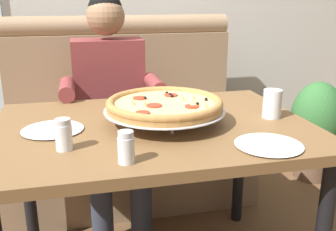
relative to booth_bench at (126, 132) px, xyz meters
The scene contains 10 objects.
booth_bench is the anchor object (origin of this frame).
dining_table 0.96m from the booth_bench, 90.00° to the right, with size 1.27×0.90×0.76m.
diner_main 0.43m from the booth_bench, 113.01° to the right, with size 0.54×0.64×1.27m.
pizza 1.02m from the booth_bench, 87.13° to the right, with size 0.49×0.49×0.11m.
shaker_pepper_flakes 1.34m from the booth_bench, 97.01° to the right, with size 0.05×0.05×0.10m.
shaker_oregano 1.23m from the booth_bench, 107.22° to the right, with size 0.06×0.06×0.11m.
plate_near_left 1.34m from the booth_bench, 74.73° to the right, with size 0.24×0.24×0.02m.
plate_near_right 1.05m from the booth_bench, 113.48° to the right, with size 0.24×0.24×0.02m.
drinking_glass 1.15m from the booth_bench, 61.91° to the right, with size 0.08×0.08×0.12m.
potted_plant 1.31m from the booth_bench, ahead, with size 0.36×0.36×0.70m.
Camera 1 is at (-0.29, -1.44, 1.25)m, focal length 41.02 mm.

